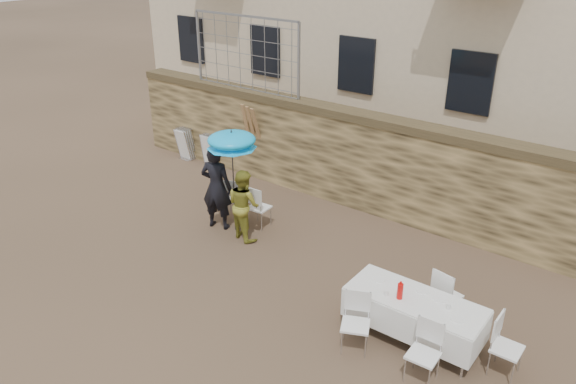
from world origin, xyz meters
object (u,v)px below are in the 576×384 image
Objects in this scene: umbrella at (232,143)px; banquet_table at (415,301)px; soda_bottle at (400,291)px; woman_dress at (244,205)px; table_chair_back at (447,294)px; table_chair_side at (507,347)px; table_chair_front_left at (355,324)px; man_suit at (217,187)px; couple_chair_right at (259,206)px; chair_stack_right at (212,149)px; chair_stack_left at (189,142)px; table_chair_front_right at (423,354)px; couple_chair_left at (235,198)px.

banquet_table is at bearing -11.96° from umbrella.
banquet_table is 8.08× the size of soda_bottle.
woman_dress is 4.32m from banquet_table.
table_chair_back is 1.00× the size of table_chair_side.
man_suit is at bearing 134.88° from table_chair_front_left.
couple_chair_right is 1.04× the size of chair_stack_right.
table_chair_front_left is 8.83m from chair_stack_left.
table_chair_front_right and table_chair_side have the same top height.
woman_dress reaches higher than table_chair_front_left.
table_chair_front_left is (3.98, -1.72, -1.51)m from umbrella.
couple_chair_left and table_chair_back have the same top height.
banquet_table is (4.23, -0.87, -0.02)m from woman_dress.
soda_bottle reaches higher than table_chair_back.
table_chair_front_left is at bearing 73.59° from table_chair_back.
table_chair_front_right is at bearing 133.80° from table_chair_side.
umbrella is 1.00× the size of banquet_table.
table_chair_front_right is (5.48, -2.17, 0.00)m from couple_chair_left.
umbrella reaches higher than table_chair_front_right.
chair_stack_right is at bearing -33.12° from couple_chair_right.
couple_chair_left is (0.00, 0.55, -0.46)m from man_suit.
couple_chair_left is 3.69× the size of soda_bottle.
banquet_table is 9.07m from chair_stack_left.
couple_chair_right reaches higher than chair_stack_left.
soda_bottle is (4.03, -1.02, 0.15)m from woman_dress.
man_suit is at bearing 35.58° from couple_chair_right.
chair_stack_left is at bearing -50.01° from couple_chair_left.
chair_stack_left is at bearing 72.21° from table_chair_side.
soda_bottle reaches higher than couple_chair_left.
chair_stack_left is at bearing -16.05° from woman_dress.
table_chair_front_left is 1.00× the size of table_chair_side.
umbrella is at bearing 53.74° from couple_chair_right.
man_suit is 7.22× the size of soda_bottle.
couple_chair_left is 5.05m from soda_bottle.
soda_bottle is at bearing -25.44° from chair_stack_right.
couple_chair_left is 1.00× the size of table_chair_front_right.
man_suit reaches higher than chair_stack_left.
banquet_table is 2.28× the size of chair_stack_right.
chair_stack_right reaches higher than banquet_table.
table_chair_front_right is at bearing 111.84° from table_chair_back.
couple_chair_left is (-0.40, 0.45, -1.51)m from umbrella.
couple_chair_right is 4.28m from table_chair_front_left.
couple_chair_right is (0.70, 0.55, -0.46)m from man_suit.
chair_stack_right is (-7.73, 2.54, -0.02)m from table_chair_back.
table_chair_front_left is 1.00× the size of table_chair_back.
umbrella reaches higher than chair_stack_left.
soda_bottle is at bearing -14.34° from umbrella.
couple_chair_right reaches higher than banquet_table.
couple_chair_left is 1.00× the size of couple_chair_right.
man_suit reaches higher than soda_bottle.
woman_dress is 1.64× the size of chair_stack_left.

